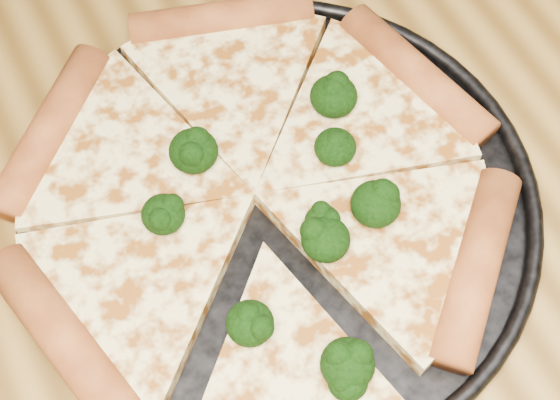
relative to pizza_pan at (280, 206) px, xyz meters
name	(u,v)px	position (x,y,z in m)	size (l,w,h in m)	color
pizza_pan	(280,206)	(0.00, 0.00, 0.00)	(0.35, 0.35, 0.02)	black
pizza	(256,204)	(-0.02, 0.00, 0.01)	(0.35, 0.39, 0.03)	#FCE99A
broccoli_florets	(303,230)	(0.00, -0.03, 0.02)	(0.17, 0.21, 0.02)	black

